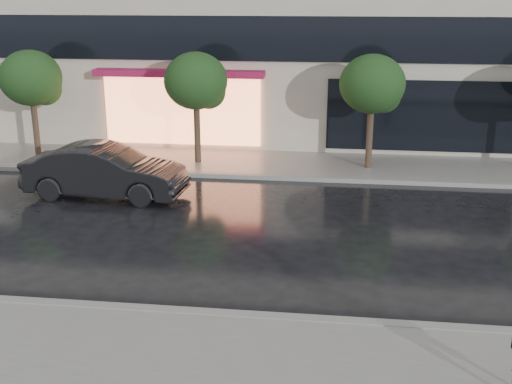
# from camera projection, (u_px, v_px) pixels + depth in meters

# --- Properties ---
(ground) EXTENTS (120.00, 120.00, 0.00)m
(ground) POSITION_uv_depth(u_px,v_px,m) (238.00, 295.00, 13.13)
(ground) COLOR black
(ground) RESTS_ON ground
(sidewalk_far) EXTENTS (60.00, 3.50, 0.12)m
(sidewalk_far) POSITION_uv_depth(u_px,v_px,m) (282.00, 164.00, 22.81)
(sidewalk_far) COLOR slate
(sidewalk_far) RESTS_ON ground
(curb_near) EXTENTS (60.00, 0.25, 0.14)m
(curb_near) POSITION_uv_depth(u_px,v_px,m) (230.00, 316.00, 12.16)
(curb_near) COLOR gray
(curb_near) RESTS_ON ground
(curb_far) EXTENTS (60.00, 0.25, 0.14)m
(curb_far) POSITION_uv_depth(u_px,v_px,m) (277.00, 178.00, 21.15)
(curb_far) COLOR gray
(curb_far) RESTS_ON ground
(tree_far_west) EXTENTS (2.20, 2.20, 3.99)m
(tree_far_west) POSITION_uv_depth(u_px,v_px,m) (33.00, 80.00, 22.83)
(tree_far_west) COLOR #33261C
(tree_far_west) RESTS_ON ground
(tree_mid_west) EXTENTS (2.20, 2.20, 3.99)m
(tree_mid_west) POSITION_uv_depth(u_px,v_px,m) (198.00, 83.00, 22.10)
(tree_mid_west) COLOR #33261C
(tree_mid_west) RESTS_ON ground
(tree_mid_east) EXTENTS (2.20, 2.20, 3.99)m
(tree_mid_east) POSITION_uv_depth(u_px,v_px,m) (374.00, 86.00, 21.37)
(tree_mid_east) COLOR #33261C
(tree_mid_east) RESTS_ON ground
(parked_car) EXTENTS (4.92, 1.99, 1.59)m
(parked_car) POSITION_uv_depth(u_px,v_px,m) (105.00, 172.00, 19.17)
(parked_car) COLOR black
(parked_car) RESTS_ON ground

